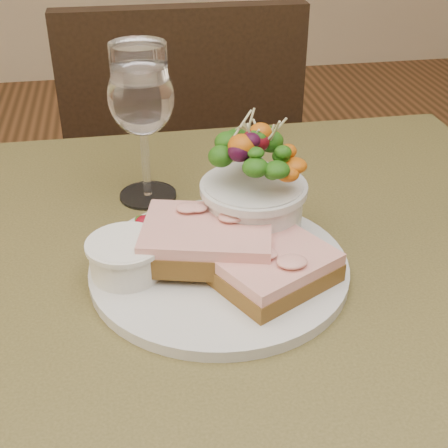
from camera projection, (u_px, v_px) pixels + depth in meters
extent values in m
cube|color=#403D1B|center=(234.00, 305.00, 0.62)|extent=(0.80, 0.80, 0.04)
cylinder|color=black|center=(379.00, 329.00, 1.15)|extent=(0.05, 0.05, 0.71)
cube|color=black|center=(179.00, 195.00, 1.39)|extent=(0.43, 0.43, 0.04)
cube|color=black|center=(185.00, 136.00, 1.12)|extent=(0.42, 0.05, 0.45)
cube|color=black|center=(183.00, 276.00, 1.51)|extent=(0.37, 0.37, 0.45)
cylinder|color=silver|center=(219.00, 267.00, 0.63)|extent=(0.26, 0.26, 0.01)
cube|color=#4E3314|center=(276.00, 274.00, 0.60)|extent=(0.13, 0.12, 0.02)
cube|color=beige|center=(277.00, 261.00, 0.59)|extent=(0.13, 0.12, 0.01)
cube|color=#4E3314|center=(207.00, 245.00, 0.62)|extent=(0.15, 0.12, 0.02)
cube|color=beige|center=(207.00, 230.00, 0.61)|extent=(0.14, 0.12, 0.01)
cylinder|color=silver|center=(126.00, 257.00, 0.60)|extent=(0.07, 0.07, 0.04)
cylinder|color=olive|center=(125.00, 244.00, 0.60)|extent=(0.06, 0.06, 0.01)
cylinder|color=silver|center=(253.00, 209.00, 0.66)|extent=(0.10, 0.10, 0.06)
ellipsoid|color=#133609|center=(254.00, 161.00, 0.63)|extent=(0.09, 0.09, 0.06)
ellipsoid|color=#133609|center=(158.00, 223.00, 0.68)|extent=(0.04, 0.04, 0.01)
sphere|color=maroon|center=(144.00, 225.00, 0.67)|extent=(0.02, 0.02, 0.02)
cylinder|color=white|center=(148.00, 195.00, 0.77)|extent=(0.07, 0.07, 0.00)
cylinder|color=white|center=(146.00, 161.00, 0.74)|extent=(0.01, 0.01, 0.09)
ellipsoid|color=white|center=(141.00, 96.00, 0.70)|extent=(0.08, 0.08, 0.09)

